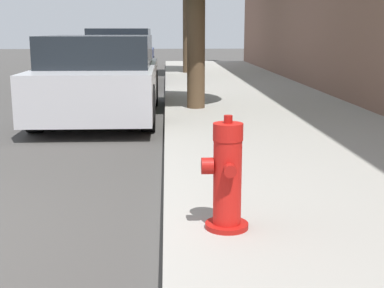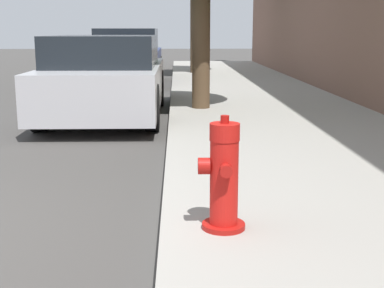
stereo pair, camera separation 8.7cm
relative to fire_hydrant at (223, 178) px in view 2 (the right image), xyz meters
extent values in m
cylinder|color=#A91511|center=(0.00, 0.00, -0.34)|extent=(0.30, 0.30, 0.04)
cylinder|color=red|center=(0.00, 0.00, -0.03)|extent=(0.19, 0.19, 0.57)
cylinder|color=red|center=(0.00, 0.00, 0.31)|extent=(0.20, 0.20, 0.11)
cylinder|color=#A91511|center=(0.00, 0.00, 0.40)|extent=(0.06, 0.06, 0.05)
cylinder|color=#A91511|center=(0.00, -0.13, 0.08)|extent=(0.08, 0.07, 0.08)
cylinder|color=#A91511|center=(0.00, 0.13, 0.08)|extent=(0.08, 0.07, 0.08)
cylinder|color=#A91511|center=(-0.13, 0.00, 0.08)|extent=(0.08, 0.11, 0.11)
cube|color=#B7B7BC|center=(-1.49, 5.74, 0.04)|extent=(1.81, 4.40, 0.70)
cube|color=black|center=(-1.49, 5.56, 0.64)|extent=(1.66, 2.42, 0.49)
cylinder|color=black|center=(-2.32, 7.10, -0.15)|extent=(0.20, 0.70, 0.70)
cylinder|color=black|center=(-0.67, 7.10, -0.15)|extent=(0.20, 0.70, 0.70)
cylinder|color=black|center=(-2.32, 4.37, -0.15)|extent=(0.20, 0.70, 0.70)
cylinder|color=black|center=(-0.67, 4.37, -0.15)|extent=(0.20, 0.70, 0.70)
cube|color=navy|center=(-1.63, 11.43, 0.07)|extent=(1.71, 3.96, 0.75)
cube|color=black|center=(-1.63, 11.27, 0.72)|extent=(1.57, 2.18, 0.57)
cylinder|color=black|center=(-2.40, 12.66, -0.15)|extent=(0.20, 0.71, 0.71)
cylinder|color=black|center=(-0.86, 12.66, -0.15)|extent=(0.20, 0.71, 0.71)
cylinder|color=black|center=(-2.40, 10.20, -0.15)|extent=(0.20, 0.71, 0.71)
cylinder|color=black|center=(-0.86, 10.20, -0.15)|extent=(0.20, 0.71, 0.71)
cylinder|color=brown|center=(0.11, 5.77, 0.75)|extent=(0.31, 0.31, 2.21)
cylinder|color=brown|center=(0.28, 13.64, 1.13)|extent=(0.29, 0.29, 2.97)
camera|label=1|loc=(-0.40, -3.43, 0.97)|focal=50.00mm
camera|label=2|loc=(-0.31, -3.43, 0.97)|focal=50.00mm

